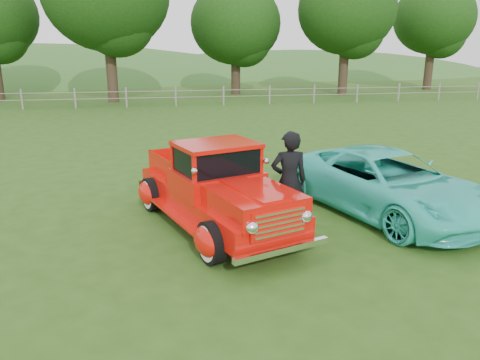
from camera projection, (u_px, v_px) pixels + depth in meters
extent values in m
plane|color=#274913|center=(238.00, 254.00, 8.40)|extent=(140.00, 140.00, 0.00)
ellipsoid|color=#2E5C22|center=(26.00, 114.00, 61.51)|extent=(84.00, 60.00, 18.00)
ellipsoid|color=#2E5C22|center=(295.00, 97.00, 71.56)|extent=(72.00, 52.00, 14.00)
cube|color=slate|center=(176.00, 97.00, 29.06)|extent=(48.00, 0.04, 0.04)
cube|color=slate|center=(176.00, 91.00, 28.95)|extent=(48.00, 0.04, 0.04)
cylinder|color=#2E2117|center=(111.00, 65.00, 30.69)|extent=(0.70, 0.70, 4.84)
cylinder|color=#2E2117|center=(236.00, 70.00, 36.18)|extent=(0.70, 0.70, 3.74)
ellipsoid|color=black|center=(236.00, 23.00, 35.24)|extent=(6.80, 6.80, 6.12)
cylinder|color=#2E2117|center=(344.00, 65.00, 35.58)|extent=(0.70, 0.70, 4.40)
ellipsoid|color=black|center=(347.00, 10.00, 34.48)|extent=(7.20, 7.20, 6.48)
cylinder|color=#2E2117|center=(429.00, 65.00, 40.00)|extent=(0.70, 0.70, 4.18)
ellipsoid|color=black|center=(434.00, 18.00, 38.96)|extent=(6.60, 6.60, 5.94)
cylinder|color=black|center=(212.00, 243.00, 7.95)|extent=(0.47, 0.80, 0.76)
cylinder|color=black|center=(292.00, 225.00, 8.73)|extent=(0.47, 0.80, 0.76)
cylinder|color=black|center=(152.00, 194.00, 10.55)|extent=(0.47, 0.80, 0.76)
cylinder|color=black|center=(217.00, 184.00, 11.33)|extent=(0.47, 0.80, 0.76)
cube|color=red|center=(215.00, 199.00, 9.58)|extent=(2.97, 4.86, 0.44)
ellipsoid|color=red|center=(208.00, 241.00, 7.90)|extent=(0.64, 0.84, 0.54)
ellipsoid|color=red|center=(295.00, 222.00, 8.75)|extent=(0.64, 0.84, 0.54)
ellipsoid|color=red|center=(148.00, 193.00, 10.50)|extent=(0.64, 0.84, 0.54)
ellipsoid|color=red|center=(220.00, 182.00, 11.35)|extent=(0.64, 0.84, 0.54)
cube|color=red|center=(254.00, 202.00, 8.17)|extent=(1.78, 1.94, 0.42)
cube|color=red|center=(217.00, 181.00, 9.38)|extent=(1.95, 1.79, 0.44)
cube|color=black|center=(216.00, 158.00, 9.25)|extent=(1.73, 1.53, 0.50)
cube|color=red|center=(216.00, 144.00, 9.18)|extent=(1.83, 1.65, 0.08)
cube|color=red|center=(188.00, 167.00, 10.61)|extent=(1.75, 2.23, 0.45)
cube|color=white|center=(279.00, 223.00, 7.53)|extent=(1.04, 0.44, 0.50)
cube|color=white|center=(282.00, 250.00, 7.56)|extent=(1.74, 0.68, 0.10)
cube|color=white|center=(172.00, 179.00, 11.65)|extent=(1.65, 0.65, 0.10)
imported|color=#33CDBA|center=(386.00, 183.00, 10.30)|extent=(3.76, 5.51, 1.40)
imported|color=black|center=(289.00, 181.00, 9.30)|extent=(0.76, 0.51, 2.02)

